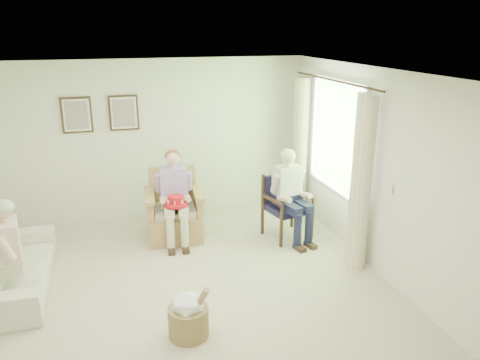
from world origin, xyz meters
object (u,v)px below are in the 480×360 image
Objects in this scene: person_wicker at (175,191)px; hatbox at (188,315)px; wood_armchair at (285,203)px; sofa at (15,267)px; wicker_armchair at (175,216)px; person_sofa at (4,250)px; person_dark at (290,189)px; red_hat at (176,202)px.

person_wicker reaches higher than hatbox.
sofa is (-3.73, -0.54, -0.23)m from wood_armchair.
person_wicker reaches higher than wood_armchair.
wood_armchair is 0.69× the size of person_wicker.
wicker_armchair is 1.66× the size of hatbox.
wicker_armchair is 0.83× the size of person_sofa.
person_dark is (0.00, -0.16, 0.27)m from wood_armchair.
person_sofa reaches higher than wicker_armchair.
hatbox is (1.85, -1.14, -0.46)m from person_sofa.
person_wicker is at bearing 84.12° from hatbox.
hatbox is at bearing -91.10° from person_wicker.
wicker_armchair is 0.53× the size of sofa.
person_dark is at bearing -9.60° from person_wicker.
red_hat is at bearing 84.14° from hatbox.
hatbox is (1.85, -1.51, -0.04)m from sofa.
person_dark reaches higher than person_sofa.
person_sofa is (-2.09, -1.31, 0.37)m from wicker_armchair.
person_dark is at bearing 45.36° from hatbox.
person_dark is 3.81m from person_sofa.
wood_armchair is at bearing -81.73° from sofa.
wicker_armchair reaches higher than hatbox.
wicker_armchair is 1.70m from wood_armchair.
sofa is 1.45× the size of person_dark.
sofa is at bearing -163.81° from red_hat.
hatbox is (-1.88, -2.05, -0.27)m from wood_armchair.
person_sofa reaches higher than hatbox.
person_dark is 2.72m from hatbox.
sofa is at bearing -154.14° from person_wicker.
sofa is 1.45× the size of person_wicker.
red_hat is 2.17m from hatbox.
sofa is at bearing -150.96° from wicker_armchair.
hatbox is (-1.88, -1.90, -0.54)m from person_dark.
wicker_armchair is 2.29m from sofa.
person_sofa is 2.29m from red_hat.
person_dark is 3.93× the size of red_hat.
wood_armchair is 0.69× the size of person_dark.
person_sofa is 3.63× the size of red_hat.
wicker_armchair is at bearing 94.78° from person_wicker.
sofa is at bearing 140.77° from hatbox.
person_wicker is at bearing -68.92° from sofa.
person_wicker and person_dark have the same top height.
sofa is 5.71× the size of red_hat.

